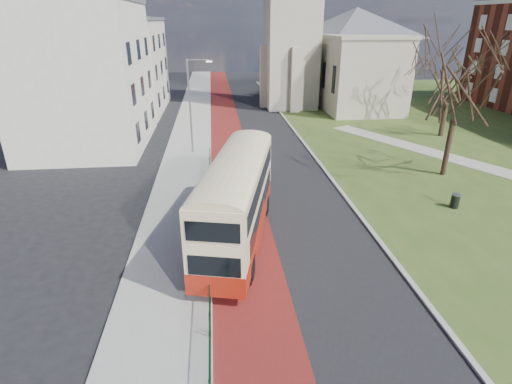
{
  "coord_description": "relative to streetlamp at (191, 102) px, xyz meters",
  "views": [
    {
      "loc": [
        -2.48,
        -16.82,
        10.97
      ],
      "look_at": [
        -0.27,
        3.93,
        2.0
      ],
      "focal_mm": 28.0,
      "sensor_mm": 36.0,
      "label": 1
    }
  ],
  "objects": [
    {
      "name": "footpath",
      "position": [
        24.35,
        -8.0,
        -4.54
      ],
      "size": [
        18.84,
        32.82,
        0.03
      ],
      "primitive_type": "cube",
      "rotation": [
        0.0,
        0.0,
        0.49
      ],
      "color": "#9E998C",
      "rests_on": "grass_green"
    },
    {
      "name": "winter_tree_near",
      "position": [
        19.3,
        -7.63,
        3.05
      ],
      "size": [
        9.22,
        9.22,
        10.97
      ],
      "rotation": [
        0.0,
        0.0,
        -0.28
      ],
      "color": "#322219",
      "rests_on": "grass_green"
    },
    {
      "name": "kerb_east",
      "position": [
        10.45,
        4.0,
        -4.53
      ],
      "size": [
        0.25,
        80.0,
        0.13
      ],
      "primitive_type": "cube",
      "color": "#999993",
      "rests_on": "ground"
    },
    {
      "name": "street_block_far",
      "position": [
        -9.65,
        20.0,
        1.17
      ],
      "size": [
        10.3,
        16.3,
        11.5
      ],
      "color": "beige",
      "rests_on": "ground"
    },
    {
      "name": "road_carriageway",
      "position": [
        5.85,
        2.0,
        -4.59
      ],
      "size": [
        9.0,
        120.0,
        0.01
      ],
      "primitive_type": "cube",
      "color": "black",
      "rests_on": "ground"
    },
    {
      "name": "grass_green",
      "position": [
        30.35,
        4.0,
        -4.57
      ],
      "size": [
        40.0,
        80.0,
        0.04
      ],
      "primitive_type": "cube",
      "color": "#354D1B",
      "rests_on": "ground"
    },
    {
      "name": "litter_bin",
      "position": [
        16.83,
        -13.33,
        -4.09
      ],
      "size": [
        0.65,
        0.65,
        0.92
      ],
      "rotation": [
        0.0,
        0.0,
        -0.15
      ],
      "color": "black",
      "rests_on": "grass_green"
    },
    {
      "name": "streetlamp",
      "position": [
        0.0,
        0.0,
        0.0
      ],
      "size": [
        2.13,
        0.18,
        8.0
      ],
      "color": "gray",
      "rests_on": "pavement_west"
    },
    {
      "name": "bus",
      "position": [
        2.88,
        -16.03,
        -1.98
      ],
      "size": [
        4.97,
        11.24,
        4.58
      ],
      "rotation": [
        0.0,
        0.0,
        -0.23
      ],
      "color": "maroon",
      "rests_on": "ground"
    },
    {
      "name": "pedestrian_railing",
      "position": [
        1.4,
        -14.0,
        -4.04
      ],
      "size": [
        0.07,
        24.0,
        1.12
      ],
      "color": "#0B331C",
      "rests_on": "ground"
    },
    {
      "name": "pavement_west",
      "position": [
        -0.65,
        2.0,
        -4.53
      ],
      "size": [
        4.0,
        120.0,
        0.12
      ],
      "primitive_type": "cube",
      "color": "gray",
      "rests_on": "ground"
    },
    {
      "name": "ground",
      "position": [
        4.35,
        -18.0,
        -4.59
      ],
      "size": [
        160.0,
        160.0,
        0.0
      ],
      "primitive_type": "plane",
      "color": "black",
      "rests_on": "ground"
    },
    {
      "name": "bus_lane",
      "position": [
        3.15,
        2.0,
        -4.59
      ],
      "size": [
        3.4,
        120.0,
        0.01
      ],
      "primitive_type": "cube",
      "color": "#591414",
      "rests_on": "ground"
    },
    {
      "name": "winter_tree_far",
      "position": [
        25.09,
        3.12,
        1.4
      ],
      "size": [
        7.49,
        7.49,
        8.61
      ],
      "rotation": [
        0.0,
        0.0,
        -0.35
      ],
      "color": "#322619",
      "rests_on": "grass_green"
    },
    {
      "name": "gothic_church",
      "position": [
        16.91,
        20.0,
        8.54
      ],
      "size": [
        16.38,
        18.0,
        40.0
      ],
      "color": "#A09682",
      "rests_on": "ground"
    },
    {
      "name": "kerb_west",
      "position": [
        1.35,
        2.0,
        -4.53
      ],
      "size": [
        0.25,
        120.0,
        0.13
      ],
      "primitive_type": "cube",
      "color": "#999993",
      "rests_on": "ground"
    },
    {
      "name": "street_block_near",
      "position": [
        -9.65,
        4.0,
        1.92
      ],
      "size": [
        10.3,
        14.3,
        13.0
      ],
      "color": "beige",
      "rests_on": "ground"
    }
  ]
}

